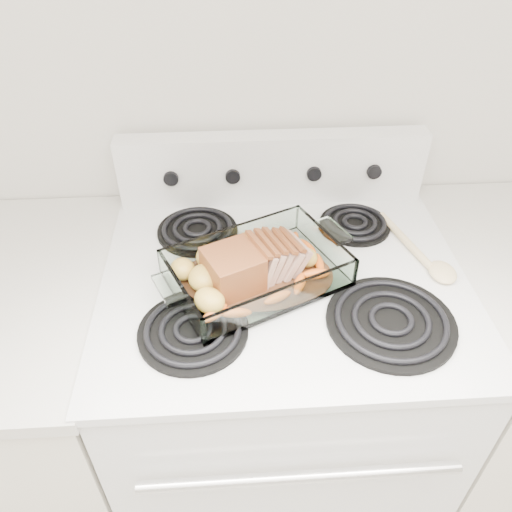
{
  "coord_description": "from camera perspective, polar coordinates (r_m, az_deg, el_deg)",
  "views": [
    {
      "loc": [
        -0.11,
        0.85,
        1.65
      ],
      "look_at": [
        -0.06,
        1.65,
        0.99
      ],
      "focal_mm": 35.0,
      "sensor_mm": 36.0,
      "label": 1
    }
  ],
  "objects": [
    {
      "name": "counter_right",
      "position": [
        1.63,
        27.17,
        -13.14
      ],
      "size": [
        0.58,
        0.68,
        0.93
      ],
      "color": "silver",
      "rests_on": "ground"
    },
    {
      "name": "wooden_spoon",
      "position": [
        1.16,
        18.8,
        -0.16
      ],
      "size": [
        0.11,
        0.26,
        0.02
      ],
      "rotation": [
        0.0,
        0.0,
        0.27
      ],
      "color": "beige",
      "rests_on": "electric_range"
    },
    {
      "name": "counter_left",
      "position": [
        1.53,
        -24.19,
        -16.11
      ],
      "size": [
        0.58,
        0.68,
        0.93
      ],
      "color": "silver",
      "rests_on": "ground"
    },
    {
      "name": "baking_dish",
      "position": [
        1.04,
        0.07,
        -1.96
      ],
      "size": [
        0.34,
        0.23,
        0.07
      ],
      "rotation": [
        0.0,
        0.0,
        0.43
      ],
      "color": "silver",
      "rests_on": "electric_range"
    },
    {
      "name": "pork_roast",
      "position": [
        1.02,
        -1.09,
        -0.77
      ],
      "size": [
        0.21,
        0.1,
        0.08
      ],
      "rotation": [
        0.0,
        0.0,
        -0.3
      ],
      "color": "#94471E",
      "rests_on": "baking_dish"
    },
    {
      "name": "roast_vegetables",
      "position": [
        1.06,
        -0.29,
        -0.17
      ],
      "size": [
        0.38,
        0.21,
        0.05
      ],
      "rotation": [
        0.0,
        0.0,
        0.16
      ],
      "color": "orange",
      "rests_on": "baking_dish"
    },
    {
      "name": "electric_range",
      "position": [
        1.42,
        2.51,
        -15.71
      ],
      "size": [
        0.78,
        0.7,
        1.12
      ],
      "color": "silver",
      "rests_on": "ground"
    }
  ]
}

